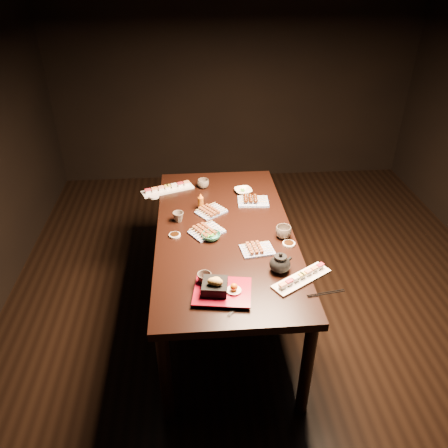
{
  "coord_description": "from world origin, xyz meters",
  "views": [
    {
      "loc": [
        -0.5,
        -2.34,
        2.32
      ],
      "look_at": [
        -0.3,
        0.14,
        0.77
      ],
      "focal_mm": 35.0,
      "sensor_mm": 36.0,
      "label": 1
    }
  ],
  "objects_px": {
    "sushi_platter_far": "(168,188)",
    "yakitori_plate_center": "(207,229)",
    "edamame_bowl_green": "(211,236)",
    "teacup_far_right": "(203,184)",
    "tempura_tray": "(222,286)",
    "teacup_mid_right": "(283,232)",
    "yakitori_plate_right": "(257,247)",
    "teacup_near_left": "(204,279)",
    "edamame_bowl_cream": "(243,191)",
    "teapot": "(280,262)",
    "yakitori_plate_left": "(211,210)",
    "dining_table": "(225,275)",
    "teacup_far_left": "(178,217)",
    "sushi_platter_near": "(302,277)",
    "condiment_bottle": "(201,201)"
  },
  "relations": [
    {
      "from": "edamame_bowl_green",
      "to": "teacup_far_right",
      "type": "xyz_separation_m",
      "value": [
        -0.02,
        0.72,
        0.02
      ]
    },
    {
      "from": "sushi_platter_near",
      "to": "yakitori_plate_center",
      "type": "bearing_deg",
      "value": 102.14
    },
    {
      "from": "teacup_near_left",
      "to": "yakitori_plate_right",
      "type": "bearing_deg",
      "value": 41.03
    },
    {
      "from": "yakitori_plate_right",
      "to": "tempura_tray",
      "type": "distance_m",
      "value": 0.46
    },
    {
      "from": "sushi_platter_far",
      "to": "teacup_mid_right",
      "type": "xyz_separation_m",
      "value": [
        0.77,
        -0.72,
        0.02
      ]
    },
    {
      "from": "edamame_bowl_green",
      "to": "teacup_near_left",
      "type": "height_order",
      "value": "teacup_near_left"
    },
    {
      "from": "yakitori_plate_center",
      "to": "teacup_near_left",
      "type": "xyz_separation_m",
      "value": [
        -0.04,
        -0.53,
        0.01
      ]
    },
    {
      "from": "dining_table",
      "to": "teapot",
      "type": "relative_size",
      "value": 12.44
    },
    {
      "from": "yakitori_plate_center",
      "to": "tempura_tray",
      "type": "bearing_deg",
      "value": -117.79
    },
    {
      "from": "teacup_far_left",
      "to": "teapot",
      "type": "xyz_separation_m",
      "value": [
        0.59,
        -0.6,
        0.03
      ]
    },
    {
      "from": "sushi_platter_near",
      "to": "edamame_bowl_cream",
      "type": "distance_m",
      "value": 1.09
    },
    {
      "from": "yakitori_plate_left",
      "to": "teacup_mid_right",
      "type": "relative_size",
      "value": 1.94
    },
    {
      "from": "yakitori_plate_right",
      "to": "teacup_near_left",
      "type": "height_order",
      "value": "teacup_near_left"
    },
    {
      "from": "sushi_platter_far",
      "to": "edamame_bowl_cream",
      "type": "xyz_separation_m",
      "value": [
        0.58,
        -0.08,
        -0.01
      ]
    },
    {
      "from": "yakitori_plate_right",
      "to": "teacup_far_right",
      "type": "height_order",
      "value": "teacup_far_right"
    },
    {
      "from": "sushi_platter_near",
      "to": "sushi_platter_far",
      "type": "height_order",
      "value": "sushi_platter_far"
    },
    {
      "from": "edamame_bowl_cream",
      "to": "teapot",
      "type": "relative_size",
      "value": 0.89
    },
    {
      "from": "edamame_bowl_green",
      "to": "yakitori_plate_left",
      "type": "bearing_deg",
      "value": 86.88
    },
    {
      "from": "dining_table",
      "to": "teapot",
      "type": "xyz_separation_m",
      "value": [
        0.28,
        -0.46,
        0.44
      ]
    },
    {
      "from": "teacup_near_left",
      "to": "condiment_bottle",
      "type": "distance_m",
      "value": 0.84
    },
    {
      "from": "sushi_platter_far",
      "to": "yakitori_plate_center",
      "type": "height_order",
      "value": "yakitori_plate_center"
    },
    {
      "from": "edamame_bowl_cream",
      "to": "teacup_near_left",
      "type": "relative_size",
      "value": 1.62
    },
    {
      "from": "dining_table",
      "to": "condiment_bottle",
      "type": "xyz_separation_m",
      "value": [
        -0.15,
        0.3,
        0.44
      ]
    },
    {
      "from": "yakitori_plate_right",
      "to": "teacup_mid_right",
      "type": "height_order",
      "value": "teacup_mid_right"
    },
    {
      "from": "teacup_near_left",
      "to": "teapot",
      "type": "relative_size",
      "value": 0.55
    },
    {
      "from": "teacup_far_left",
      "to": "teapot",
      "type": "distance_m",
      "value": 0.84
    },
    {
      "from": "yakitori_plate_right",
      "to": "teapot",
      "type": "distance_m",
      "value": 0.23
    },
    {
      "from": "yakitori_plate_right",
      "to": "yakitori_plate_left",
      "type": "xyz_separation_m",
      "value": [
        -0.26,
        0.49,
        -0.0
      ]
    },
    {
      "from": "sushi_platter_near",
      "to": "teacup_far_right",
      "type": "height_order",
      "value": "teacup_far_right"
    },
    {
      "from": "dining_table",
      "to": "teacup_near_left",
      "type": "bearing_deg",
      "value": -120.21
    },
    {
      "from": "yakitori_plate_right",
      "to": "yakitori_plate_left",
      "type": "height_order",
      "value": "same"
    },
    {
      "from": "yakitori_plate_center",
      "to": "teacup_mid_right",
      "type": "bearing_deg",
      "value": -43.85
    },
    {
      "from": "sushi_platter_near",
      "to": "teacup_mid_right",
      "type": "xyz_separation_m",
      "value": [
        -0.02,
        0.44,
        0.02
      ]
    },
    {
      "from": "dining_table",
      "to": "teacup_far_right",
      "type": "height_order",
      "value": "teacup_far_right"
    },
    {
      "from": "teapot",
      "to": "teacup_mid_right",
      "type": "bearing_deg",
      "value": 49.91
    },
    {
      "from": "tempura_tray",
      "to": "teacup_far_left",
      "type": "relative_size",
      "value": 4.14
    },
    {
      "from": "yakitori_plate_left",
      "to": "tempura_tray",
      "type": "bearing_deg",
      "value": -124.95
    },
    {
      "from": "teacup_near_left",
      "to": "teacup_mid_right",
      "type": "relative_size",
      "value": 0.79
    },
    {
      "from": "teacup_mid_right",
      "to": "teacup_far_left",
      "type": "xyz_separation_m",
      "value": [
        -0.68,
        0.26,
        -0.01
      ]
    },
    {
      "from": "sushi_platter_near",
      "to": "yakitori_plate_center",
      "type": "relative_size",
      "value": 1.8
    },
    {
      "from": "teacup_far_left",
      "to": "tempura_tray",
      "type": "bearing_deg",
      "value": -72.58
    },
    {
      "from": "sushi_platter_near",
      "to": "edamame_bowl_green",
      "type": "bearing_deg",
      "value": 104.88
    },
    {
      "from": "sushi_platter_near",
      "to": "condiment_bottle",
      "type": "relative_size",
      "value": 3.02
    },
    {
      "from": "teacup_far_left",
      "to": "dining_table",
      "type": "bearing_deg",
      "value": -25.13
    },
    {
      "from": "teacup_mid_right",
      "to": "tempura_tray",
      "type": "bearing_deg",
      "value": -129.82
    },
    {
      "from": "teacup_mid_right",
      "to": "condiment_bottle",
      "type": "relative_size",
      "value": 0.81
    },
    {
      "from": "dining_table",
      "to": "tempura_tray",
      "type": "relative_size",
      "value": 5.85
    },
    {
      "from": "tempura_tray",
      "to": "teacup_mid_right",
      "type": "distance_m",
      "value": 0.68
    },
    {
      "from": "edamame_bowl_green",
      "to": "teapot",
      "type": "height_order",
      "value": "teapot"
    },
    {
      "from": "edamame_bowl_green",
      "to": "sushi_platter_far",
      "type": "bearing_deg",
      "value": 113.27
    }
  ]
}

